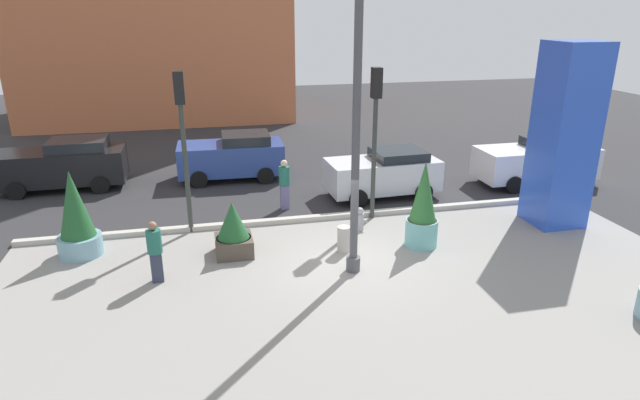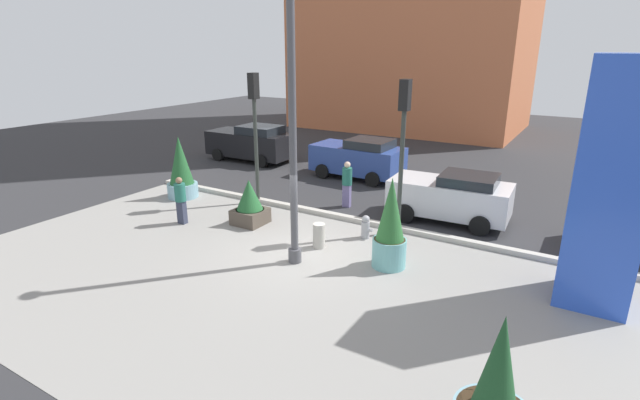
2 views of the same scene
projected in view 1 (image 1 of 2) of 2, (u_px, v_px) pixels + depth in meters
The scene contains 18 objects.
ground_plane at pixel (314, 210), 17.99m from camera, with size 60.00×60.00×0.00m, color #2D2D30.
plaza_pavement at pixel (369, 300), 12.49m from camera, with size 18.00×10.00×0.02m, color gray.
curb_strip at pixel (320, 218), 17.16m from camera, with size 18.00×0.24×0.16m, color #B7B2A8.
lamp_post at pixel (356, 141), 12.70m from camera, with size 0.44×0.44×7.02m.
art_pillar_blue at pixel (564, 137), 16.06m from camera, with size 1.48×1.48×5.54m, color blue.
potted_plant_near_left at pixel (76, 218), 14.41m from camera, with size 1.17×1.17×2.41m.
potted_plant_near_right at pixel (233, 231), 14.55m from camera, with size 1.00×1.00×1.52m.
potted_plant_mid_plaza at pixel (423, 209), 14.95m from camera, with size 0.91×0.91×2.49m.
fire_hydrant at pixel (360, 219), 16.24m from camera, with size 0.36×0.26×0.75m.
concrete_bollard at pixel (344, 239), 14.83m from camera, with size 0.36×0.36×0.75m, color #B2ADA3.
traffic_light_corner at pixel (182, 127), 15.20m from camera, with size 0.28×0.42×4.78m.
traffic_light_far_side at pixel (375, 120), 16.27m from camera, with size 0.28×0.42×4.76m.
car_curb_west at pixel (233, 156), 21.05m from camera, with size 4.10×2.16×1.80m.
car_curb_east at pixel (63, 164), 19.86m from camera, with size 4.53×2.09×1.85m.
car_far_lane at pixel (537, 161), 20.49m from camera, with size 4.51×2.02×1.73m.
car_passing_lane at pixel (384, 173), 19.11m from camera, with size 4.00×2.16×1.67m.
pedestrian_on_sidewalk at pixel (284, 182), 17.82m from camera, with size 0.38×0.38×1.71m.
pedestrian_crossing at pixel (155, 249), 13.03m from camera, with size 0.38×0.38×1.61m.
Camera 1 is at (-3.54, -12.43, 6.43)m, focal length 30.10 mm.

